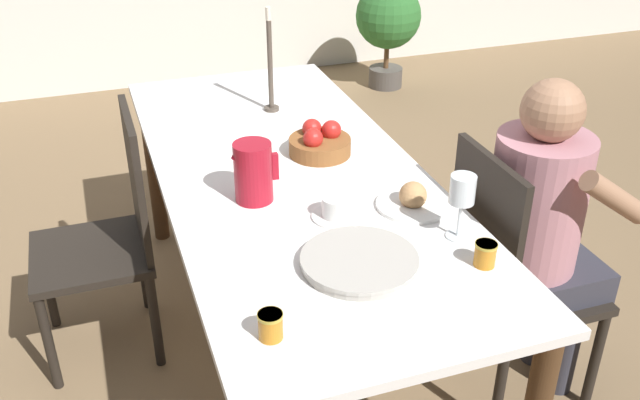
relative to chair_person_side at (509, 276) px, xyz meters
name	(u,v)px	position (x,y,z in m)	size (l,w,h in m)	color
ground_plane	(294,345)	(-0.61, 0.45, -0.49)	(20.00, 20.00, 0.00)	#7F6647
dining_table	(291,195)	(-0.61, 0.45, 0.18)	(0.87, 2.06, 0.77)	white
chair_person_side	(509,276)	(0.00, 0.00, 0.00)	(0.42, 0.42, 0.94)	black
chair_opposite	(110,234)	(-1.23, 0.70, 0.00)	(0.42, 0.42, 0.94)	black
person_seated	(543,221)	(0.09, -0.01, 0.20)	(0.39, 0.41, 1.16)	#33333D
red_pitcher	(253,172)	(-0.78, 0.29, 0.37)	(0.15, 0.12, 0.19)	#A31423
wine_glass_water	(462,192)	(-0.28, -0.11, 0.42)	(0.07, 0.07, 0.20)	white
teacup_near_person	(336,209)	(-0.57, 0.11, 0.31)	(0.15, 0.15, 0.07)	white
serving_tray	(359,262)	(-0.60, -0.16, 0.29)	(0.32, 0.32, 0.03)	#B7B2A8
bread_plate	(413,200)	(-0.33, 0.09, 0.30)	(0.23, 0.23, 0.09)	white
jam_jar_amber	(270,325)	(-0.91, -0.36, 0.32)	(0.06, 0.06, 0.07)	#C67A1E
jam_jar_red	(485,253)	(-0.28, -0.26, 0.32)	(0.06, 0.06, 0.07)	#C67A1E
fruit_bowl	(320,143)	(-0.48, 0.54, 0.32)	(0.22, 0.22, 0.11)	brown
candlestick_tall	(270,70)	(-0.53, 0.99, 0.45)	(0.06, 0.06, 0.42)	#4C4238
potted_plant	(388,21)	(0.88, 2.99, 0.00)	(0.47, 0.47, 0.76)	#4C4742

